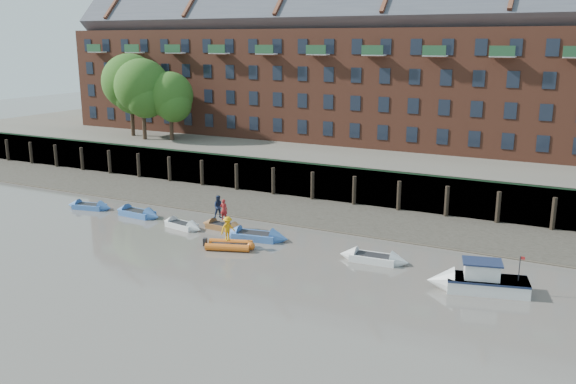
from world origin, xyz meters
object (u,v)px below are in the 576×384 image
Objects in this scene: rowboat_4 at (255,236)px; rowboat_0 at (89,206)px; rib_tender at (231,245)px; motor_launch at (471,280)px; rowboat_1 at (137,213)px; rowboat_2 at (182,225)px; rowboat_3 at (223,227)px; person_rower_b at (219,207)px; person_rower_a at (224,210)px; person_rib_crew at (228,229)px; rowboat_6 at (374,258)px.

rowboat_0 is at bearing 168.30° from rowboat_4.
rib_tender is 0.58× the size of motor_launch.
rowboat_1 is 1.13× the size of rowboat_2.
rowboat_0 is 1.06× the size of rowboat_3.
rowboat_4 is (3.42, -1.00, 0.05)m from rowboat_3.
rowboat_4 is 2.86× the size of person_rower_b.
motor_launch is at bearing -16.40° from rowboat_0.
person_rower_b reaches higher than rowboat_4.
person_rower_b is at bearing 5.51° from rowboat_1.
rowboat_1 is 7.97m from person_rower_b.
rowboat_4 is 3.16× the size of person_rower_a.
motor_launch reaches higher than rib_tender.
person_rower_a is at bearing -23.97° from motor_launch.
person_rib_crew is (2.51, -3.38, -0.19)m from person_rower_a.
rowboat_1 reaches higher than rowboat_2.
rowboat_0 is 0.93× the size of rowboat_1.
person_rib_crew reaches higher than rowboat_4.
rowboat_2 is at bearing -7.07° from rowboat_1.
rowboat_4 is at bearing -0.65° from rowboat_1.
rowboat_1 is 5.30m from rowboat_2.
rowboat_2 is 6.29m from person_rib_crew.
rib_tender is at bearing -75.78° from person_rib_crew.
motor_launch is (27.33, -3.13, 0.36)m from rowboat_1.
rib_tender is at bearing -110.30° from rowboat_4.
rowboat_1 is 2.72× the size of person_rib_crew.
person_rower_a is (3.20, 1.05, 1.39)m from rowboat_2.
rowboat_3 is 12.64m from rowboat_6.
rowboat_1 is at bearing -20.82° from motor_launch.
motor_launch is 16.42m from person_rib_crew.
rowboat_3 is at bearing 30.63° from rowboat_2.
person_rib_crew reaches higher than rowboat_6.
rowboat_3 reaches higher than rib_tender.
rowboat_0 is 2.67× the size of person_rower_a.
rowboat_4 is at bearing 157.58° from person_rower_a.
rowboat_3 is 0.69× the size of motor_launch.
rowboat_3 is at bearing 169.35° from rowboat_6.
person_rib_crew is (-0.74, -2.48, 1.15)m from rowboat_4.
motor_launch is (15.66, -2.32, 0.34)m from rowboat_4.
rowboat_3 is 0.87× the size of rowboat_6.
person_rower_b reaches higher than person_rib_crew.
rowboat_4 is 2.83m from person_rib_crew.
rowboat_2 is 3.25m from rowboat_3.
rowboat_6 is (12.56, -1.45, 0.03)m from rowboat_3.
person_rower_b reaches higher than rowboat_6.
person_rower_a reaches higher than rowboat_4.
person_rib_crew is (2.67, -3.48, 1.20)m from rowboat_3.
motor_launch is (19.08, -3.32, 0.39)m from rowboat_3.
person_rower_b reaches higher than rowboat_3.
rowboat_4 is at bearing 6.53° from person_rib_crew.
rowboat_4 is at bearing -22.73° from motor_launch.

